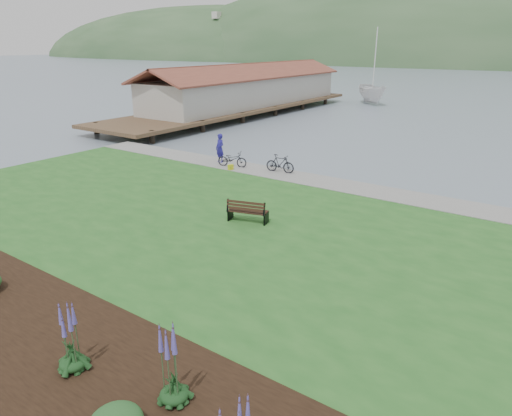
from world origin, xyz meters
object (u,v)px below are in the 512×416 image
Objects in this scene: park_bench at (247,211)px; person at (220,146)px; bicycle_a at (232,159)px; sailboat at (371,104)px.

park_bench is 0.83× the size of person.
sailboat reaches higher than bicycle_a.
sailboat is at bearing 109.14° from person.
sailboat reaches higher than park_bench.
park_bench is 45.40m from sailboat.
person reaches higher than park_bench.
sailboat is at bearing 88.80° from park_bench.
bicycle_a is at bearing -121.64° from sailboat.
park_bench is at bearing -155.30° from bicycle_a.
sailboat reaches higher than person.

